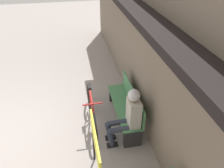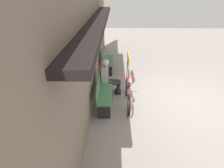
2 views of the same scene
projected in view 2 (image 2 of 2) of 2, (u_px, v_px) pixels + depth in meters
The scene contains 7 objects.
ground_plane at pixel (181, 101), 5.74m from camera, with size 24.00×24.00×0.00m, color gray.
storefront_wall at pixel (90, 51), 4.99m from camera, with size 12.00×0.56×3.20m.
park_bench_near at pixel (104, 92), 5.48m from camera, with size 1.64×0.42×0.84m.
bicycle at pixel (128, 94), 5.43m from camera, with size 1.67×0.40×0.85m.
person_seated at pixel (108, 74), 5.86m from camera, with size 0.34×0.66×1.26m.
park_bench_far at pixel (107, 61), 7.80m from camera, with size 1.42×0.42×0.84m.
signboard at pixel (128, 61), 6.44m from camera, with size 1.06×0.04×1.15m.
Camera 2 is at (-4.81, 2.20, 3.24)m, focal length 28.00 mm.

